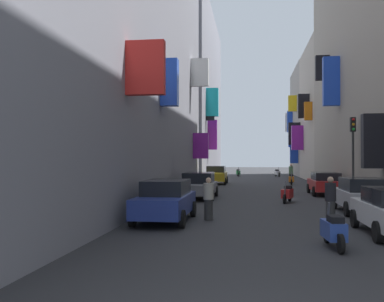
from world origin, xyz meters
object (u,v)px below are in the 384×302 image
Objects in this scene: parked_car_grey at (199,185)px; pedestrian_near_left at (291,173)px; parked_car_red at (325,183)px; pedestrian_near_right at (209,199)px; traffic_light_near_corner at (353,144)px; scooter_blue at (334,230)px; scooter_white at (277,173)px; pedestrian_crossing at (331,200)px; parked_car_blue at (166,200)px; scooter_orange at (291,179)px; scooter_green at (238,173)px; parked_car_yellow at (216,175)px; scooter_red at (287,194)px; parked_car_silver at (362,194)px.

parked_car_grey is 2.51× the size of pedestrian_near_left.
pedestrian_near_right is (-6.12, -11.67, 0.04)m from parked_car_red.
traffic_light_near_corner is (0.70, -4.31, 2.25)m from parked_car_red.
scooter_blue is at bearing -98.66° from parked_car_red.
scooter_white is 1.07× the size of pedestrian_crossing.
pedestrian_near_left is (0.82, 24.28, 0.05)m from pedestrian_crossing.
parked_car_grey is 1.04× the size of parked_car_blue.
scooter_white is 15.33m from scooter_orange.
scooter_green is at bearing 102.78° from traffic_light_near_corner.
parked_car_yellow is 2.24× the size of scooter_red.
parked_car_grey is 2.77× the size of pedestrian_near_right.
parked_car_blue is 38.25m from scooter_white.
pedestrian_near_left is at bearing 87.01° from scooter_blue.
pedestrian_near_left is (1.49, 28.45, 0.41)m from scooter_blue.
parked_car_red is at bearing -53.47° from parked_car_yellow.
parked_car_silver is at bearing 24.33° from parked_car_blue.
pedestrian_near_left is (6.65, 24.46, 0.09)m from parked_car_blue.
pedestrian_crossing is at bearing 1.79° from parked_car_blue.
parked_car_silver is 2.45× the size of pedestrian_crossing.
pedestrian_near_right is at bearing 128.87° from scooter_blue.
parked_car_red is 2.42× the size of pedestrian_crossing.
parked_car_yellow reaches higher than parked_car_red.
parked_car_yellow is at bearing 104.57° from pedestrian_crossing.
parked_car_red is at bearing 90.47° from parked_car_silver.
parked_car_silver is at bearing -35.86° from parked_car_grey.
parked_car_yellow is at bearing -95.48° from scooter_green.
scooter_white is 37.50m from pedestrian_near_right.
parked_car_grey is 13.91m from scooter_blue.
parked_car_blue reaches higher than scooter_orange.
parked_car_blue is 2.42× the size of pedestrian_near_left.
scooter_orange is (-1.21, 18.93, -0.31)m from parked_car_silver.
scooter_green is (-6.18, 34.44, -0.31)m from parked_car_silver.
pedestrian_crossing is (-0.42, -37.56, 0.36)m from scooter_white.
parked_car_blue is 0.96× the size of traffic_light_near_corner.
parked_car_blue is at bearing -99.39° from scooter_white.
pedestrian_near_left is at bearing 85.67° from scooter_orange.
scooter_green is at bearing 94.97° from scooter_blue.
pedestrian_near_right is (-4.98, -21.87, 0.32)m from scooter_orange.
scooter_orange is at bearing 64.62° from parked_car_grey.
scooter_red is at bearing 97.24° from pedestrian_crossing.
parked_car_red reaches higher than scooter_orange.
parked_car_silver reaches higher than scooter_blue.
scooter_red is at bearing -83.66° from scooter_green.
scooter_green is 1.22× the size of pedestrian_near_right.
pedestrian_near_right is (-3.65, 4.53, 0.32)m from scooter_blue.
traffic_light_near_corner is at bearing -7.36° from parked_car_grey.
parked_car_yellow is at bearing 90.35° from parked_car_grey.
scooter_blue is (5.13, -26.45, -0.35)m from parked_car_yellow.
pedestrian_near_left is (6.62, 2.00, 0.06)m from parked_car_yellow.
scooter_orange is (-1.13, 10.20, -0.28)m from parked_car_red.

